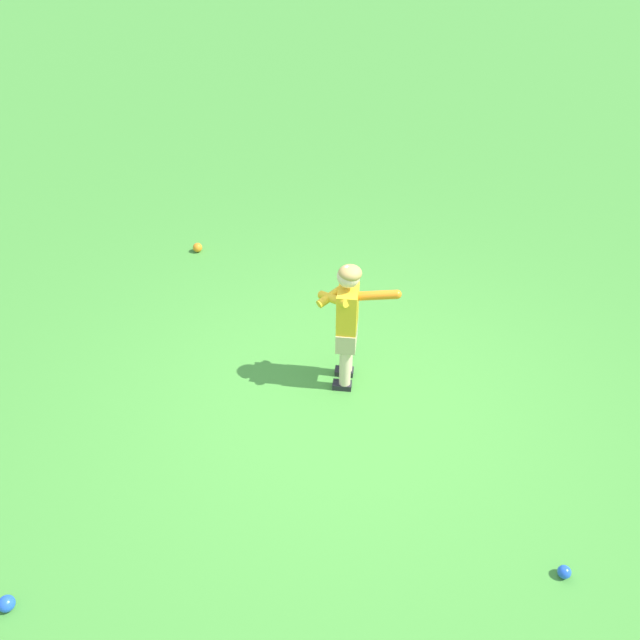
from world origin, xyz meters
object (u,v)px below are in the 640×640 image
object	(u,v)px
play_ball_by_bucket	(198,248)
play_ball_far_right	(564,572)
play_ball_near_batter	(7,604)
child_batter	(348,315)

from	to	relation	value
play_ball_by_bucket	play_ball_far_right	size ratio (longest dim) A/B	1.25
play_ball_near_batter	child_batter	bearing A→B (deg)	1.26
child_batter	play_ball_far_right	xyz separation A→B (m)	(-0.32, -2.13, -0.61)
play_ball_near_batter	play_ball_far_right	bearing A→B (deg)	-39.83
play_ball_near_batter	play_ball_by_bucket	bearing A→B (deg)	39.83
play_ball_by_bucket	child_batter	bearing A→B (deg)	-97.63
child_batter	play_ball_by_bucket	distance (m)	2.64
child_batter	play_ball_far_right	bearing A→B (deg)	-98.44
play_ball_far_right	child_batter	bearing A→B (deg)	81.56
play_ball_far_right	play_ball_near_batter	xyz separation A→B (m)	(-2.48, 2.06, 0.01)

